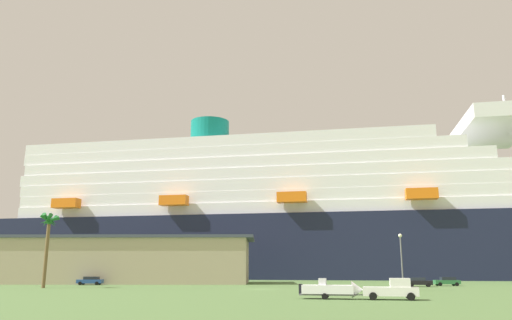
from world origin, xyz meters
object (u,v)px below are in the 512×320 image
Objects in this scene: parked_car_black_coupe at (419,282)px; parked_car_blue_suv at (90,281)px; palm_tree at (48,229)px; parked_car_green_wagon at (447,281)px; small_boat_on_trailer at (334,290)px; pickup_truck at (393,290)px; street_lamp at (401,253)px; cruise_ship at (295,221)px.

parked_car_black_coupe is 60.91m from parked_car_blue_suv.
palm_tree is 2.71× the size of parked_car_green_wagon.
small_boat_on_trailer is 46.09m from parked_car_green_wagon.
pickup_truck reaches higher than small_boat_on_trailer.
small_boat_on_trailer is 24.07m from street_lamp.
pickup_truck is 0.47× the size of palm_tree.
palm_tree reaches higher than parked_car_blue_suv.
parked_car_black_coupe is (-6.06, -4.27, -0.00)m from parked_car_green_wagon.
street_lamp is 1.81× the size of parked_car_green_wagon.
small_boat_on_trailer is (-6.00, 0.86, -0.08)m from pickup_truck.
parked_car_green_wagon is (17.75, 40.36, -0.21)m from pickup_truck.
cruise_ship is 65.12m from parked_car_green_wagon.
pickup_truck is 1.29× the size of parked_car_green_wagon.
cruise_ship is 28.60× the size of street_lamp.
small_boat_on_trailer is 52.63m from palm_tree.
parked_car_green_wagon is 7.41m from parked_car_black_coupe.
palm_tree reaches higher than parked_car_black_coupe.
street_lamp is 22.88m from parked_car_green_wagon.
parked_car_black_coupe is at bearing -144.81° from parked_car_green_wagon.
palm_tree is at bearing -98.87° from parked_car_blue_suv.
parked_car_green_wagon is (69.00, 14.03, -8.73)m from palm_tree.
street_lamp is at bearing -112.05° from parked_car_black_coupe.
parked_car_green_wagon is 0.92× the size of parked_car_blue_suv.
palm_tree is at bearing -171.19° from parked_car_black_coupe.
street_lamp is 58.14m from parked_car_blue_suv.
cruise_ship is 82.90m from palm_tree.
street_lamp is at bearing 74.96° from pickup_truck.
cruise_ship reaches higher than parked_car_black_coupe.
street_lamp is (5.75, 21.41, 4.29)m from pickup_truck.
pickup_truck is 0.77× the size of small_boat_on_trailer.
palm_tree is 2.50× the size of parked_car_blue_suv.
cruise_ship is 19.15× the size of palm_tree.
pickup_truck reaches higher than parked_car_blue_suv.
palm_tree is 16.55m from parked_car_blue_suv.
parked_car_green_wagon is at bearing -64.72° from cruise_ship.
street_lamp is at bearing -78.89° from cruise_ship.
small_boat_on_trailer is at bearing -29.37° from palm_tree.
street_lamp is (14.91, -75.93, -11.92)m from cruise_ship.
street_lamp reaches higher than parked_car_green_wagon.
parked_car_blue_suv is (-54.83, 18.81, -4.50)m from street_lamp.
street_lamp is at bearing -122.35° from parked_car_green_wagon.
palm_tree is at bearing 150.63° from small_boat_on_trailer.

